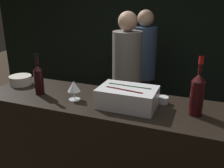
{
  "coord_description": "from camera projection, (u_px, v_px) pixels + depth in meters",
  "views": [
    {
      "loc": [
        0.59,
        -1.22,
        1.77
      ],
      "look_at": [
        0.0,
        0.29,
        1.2
      ],
      "focal_mm": 40.0,
      "sensor_mm": 36.0,
      "label": 1
    }
  ],
  "objects": [
    {
      "name": "wall_back_chalkboard",
      "position": [
        169.0,
        23.0,
        3.74
      ],
      "size": [
        6.4,
        0.06,
        2.8
      ],
      "color": "black",
      "rests_on": "ground_plane"
    },
    {
      "name": "bar_counter",
      "position": [
        111.0,
        166.0,
        1.92
      ],
      "size": [
        1.91,
        0.54,
        1.08
      ],
      "color": "black",
      "rests_on": "ground_plane"
    },
    {
      "name": "ice_bin_with_bottles",
      "position": [
        127.0,
        96.0,
        1.64
      ],
      "size": [
        0.38,
        0.25,
        0.13
      ],
      "color": "silver",
      "rests_on": "bar_counter"
    },
    {
      "name": "bowl_white",
      "position": [
        21.0,
        80.0,
        2.07
      ],
      "size": [
        0.18,
        0.18,
        0.07
      ],
      "color": "silver",
      "rests_on": "bar_counter"
    },
    {
      "name": "wine_glass",
      "position": [
        74.0,
        87.0,
        1.74
      ],
      "size": [
        0.09,
        0.09,
        0.14
      ],
      "color": "silver",
      "rests_on": "bar_counter"
    },
    {
      "name": "candle_votive",
      "position": [
        163.0,
        100.0,
        1.7
      ],
      "size": [
        0.07,
        0.07,
        0.05
      ],
      "color": "silver",
      "rests_on": "bar_counter"
    },
    {
      "name": "red_wine_bottle_tall",
      "position": [
        197.0,
        93.0,
        1.5
      ],
      "size": [
        0.08,
        0.08,
        0.37
      ],
      "color": "black",
      "rests_on": "bar_counter"
    },
    {
      "name": "red_wine_bottle_black_foil",
      "position": [
        39.0,
        78.0,
        1.83
      ],
      "size": [
        0.07,
        0.07,
        0.31
      ],
      "color": "black",
      "rests_on": "bar_counter"
    },
    {
      "name": "person_in_hoodie",
      "position": [
        127.0,
        76.0,
        2.83
      ],
      "size": [
        0.32,
        0.32,
        1.63
      ],
      "rotation": [
        0.0,
        0.0,
        -0.36
      ],
      "color": "black",
      "rests_on": "ground_plane"
    },
    {
      "name": "person_blond_tee",
      "position": [
        144.0,
        65.0,
        3.34
      ],
      "size": [
        0.32,
        0.32,
        1.62
      ],
      "rotation": [
        0.0,
        0.0,
        -1.75
      ],
      "color": "black",
      "rests_on": "ground_plane"
    }
  ]
}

